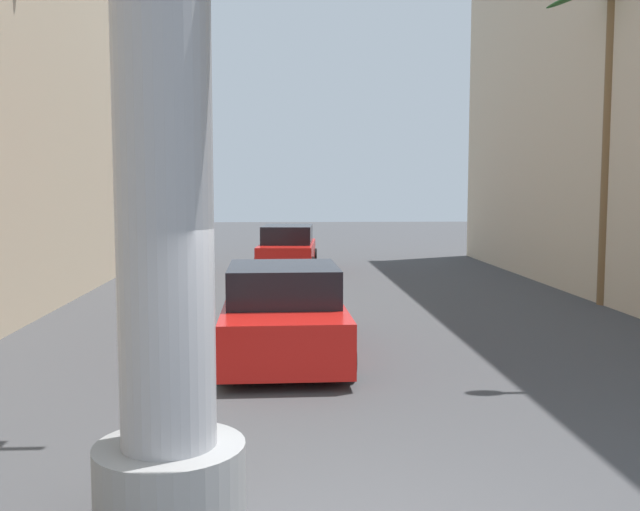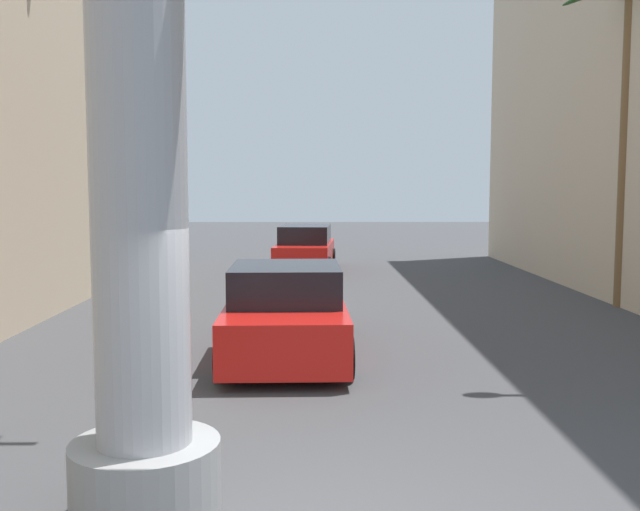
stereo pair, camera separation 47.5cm
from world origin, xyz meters
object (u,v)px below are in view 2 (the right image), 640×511
object	(u,v)px
car_lead	(286,313)
car_far	(305,249)
palm_tree_mid_left	(2,104)
pedestrian_far_left	(83,255)
palm_tree_mid_right	(629,107)

from	to	relation	value
car_lead	car_far	distance (m)	12.39
palm_tree_mid_left	pedestrian_far_left	xyz separation A→B (m)	(0.26, 4.08, -3.54)
palm_tree_mid_left	palm_tree_mid_right	world-z (taller)	palm_tree_mid_left
car_far	palm_tree_mid_right	xyz separation A→B (m)	(7.66, -7.60, 3.98)
car_far	palm_tree_mid_left	bearing A→B (deg)	-124.01
car_far	palm_tree_mid_right	size ratio (longest dim) A/B	0.58
car_lead	palm_tree_mid_left	world-z (taller)	palm_tree_mid_left
car_far	pedestrian_far_left	bearing A→B (deg)	-139.20
car_lead	car_far	world-z (taller)	same
car_far	palm_tree_mid_right	bearing A→B (deg)	-44.75
pedestrian_far_left	car_far	bearing A→B (deg)	40.80
car_far	palm_tree_mid_right	world-z (taller)	palm_tree_mid_right
car_lead	pedestrian_far_left	world-z (taller)	pedestrian_far_left
car_lead	palm_tree_mid_right	world-z (taller)	palm_tree_mid_right
car_lead	palm_tree_mid_left	bearing A→B (deg)	152.39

